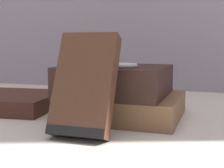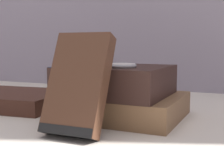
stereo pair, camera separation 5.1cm
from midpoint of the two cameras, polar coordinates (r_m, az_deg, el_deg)
ground_plane at (r=0.50m, az=0.88°, el=-7.09°), size 3.00×3.00×0.00m
book_flat_bottom at (r=0.54m, az=4.59°, el=-3.98°), size 0.19×0.17×0.04m
book_flat_top at (r=0.53m, az=3.10°, el=0.66°), size 0.17×0.16×0.05m
book_side_left at (r=0.65m, az=-16.27°, el=-2.65°), size 0.22×0.18×0.03m
book_leaning_front at (r=0.42m, az=-3.13°, el=-0.67°), size 0.08×0.08×0.14m
pocket_watch at (r=0.49m, az=4.57°, el=3.37°), size 0.05×0.05×0.01m
reading_glasses at (r=0.69m, az=3.95°, el=-3.02°), size 0.11×0.06×0.00m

